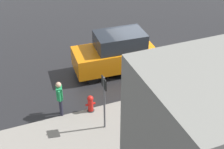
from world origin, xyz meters
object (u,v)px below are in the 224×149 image
fire_hydrant (90,104)px  pedestrian (60,96)px  sign_post (104,96)px  moving_hatchback (115,53)px

fire_hydrant → pedestrian: bearing=-12.2°
pedestrian → sign_post: size_ratio=0.68×
fire_hydrant → sign_post: size_ratio=0.33×
pedestrian → moving_hatchback: bearing=-145.4°
fire_hydrant → moving_hatchback: bearing=-130.0°
sign_post → pedestrian: bearing=-45.1°
sign_post → fire_hydrant: bearing=-79.8°
fire_hydrant → sign_post: (-0.21, 1.14, 1.18)m
fire_hydrant → sign_post: sign_post is taller
moving_hatchback → fire_hydrant: bearing=50.0°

